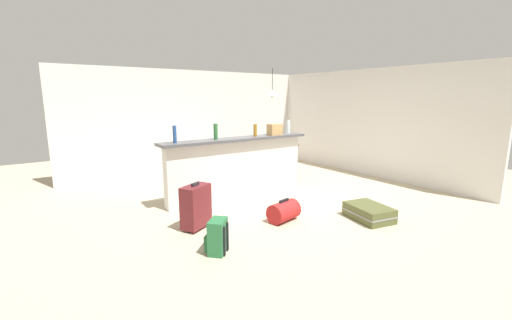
{
  "coord_description": "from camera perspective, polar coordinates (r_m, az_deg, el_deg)",
  "views": [
    {
      "loc": [
        -3.68,
        -4.75,
        1.85
      ],
      "look_at": [
        -0.27,
        0.08,
        0.72
      ],
      "focal_mm": 23.19,
      "sensor_mm": 36.0,
      "label": 1
    }
  ],
  "objects": [
    {
      "name": "suitcase_flat_olive",
      "position": [
        5.42,
        18.86,
        -8.54
      ],
      "size": [
        0.62,
        0.88,
        0.22
      ],
      "color": "#51562D",
      "rests_on": "ground_plane"
    },
    {
      "name": "bottle_green",
      "position": [
        5.88,
        -6.98,
        4.9
      ],
      "size": [
        0.07,
        0.07,
        0.28
      ],
      "primitive_type": "cylinder",
      "color": "#2D6B38",
      "rests_on": "bar_countertop"
    },
    {
      "name": "bar_countertop",
      "position": [
        6.08,
        -3.18,
        3.62
      ],
      "size": [
        2.96,
        0.4,
        0.05
      ],
      "primitive_type": "cube",
      "color": "#4C4C51",
      "rests_on": "partition_half_wall"
    },
    {
      "name": "grocery_bag",
      "position": [
        6.5,
        3.22,
        5.28
      ],
      "size": [
        0.26,
        0.18,
        0.22
      ],
      "primitive_type": "cube",
      "color": "tan",
      "rests_on": "bar_countertop"
    },
    {
      "name": "suitcase_upright_maroon",
      "position": [
        4.8,
        -10.32,
        -7.83
      ],
      "size": [
        0.5,
        0.42,
        0.67
      ],
      "color": "maroon",
      "rests_on": "ground_plane"
    },
    {
      "name": "bottle_amber",
      "position": [
        6.26,
        -0.14,
        5.15
      ],
      "size": [
        0.07,
        0.07,
        0.23
      ],
      "primitive_type": "cylinder",
      "color": "#9E661E",
      "rests_on": "bar_countertop"
    },
    {
      "name": "duffel_bag_red",
      "position": [
        5.07,
        4.81,
        -8.8
      ],
      "size": [
        0.53,
        0.39,
        0.34
      ],
      "color": "red",
      "rests_on": "ground_plane"
    },
    {
      "name": "wall_back",
      "position": [
        8.65,
        -10.01,
        6.68
      ],
      "size": [
        6.6,
        0.1,
        2.5
      ],
      "primitive_type": "cube",
      "color": "silver",
      "rests_on": "ground_plane"
    },
    {
      "name": "partition_half_wall",
      "position": [
        6.18,
        -3.12,
        -1.51
      ],
      "size": [
        2.8,
        0.2,
        1.06
      ],
      "primitive_type": "cube",
      "color": "silver",
      "rests_on": "ground_plane"
    },
    {
      "name": "dining_chair_near_partition",
      "position": [
        7.56,
        4.71,
        0.62
      ],
      "size": [
        0.43,
        0.43,
        0.93
      ],
      "color": "#4C331E",
      "rests_on": "ground_plane"
    },
    {
      "name": "bottle_clear",
      "position": [
        6.86,
        5.59,
        5.75
      ],
      "size": [
        0.07,
        0.07,
        0.27
      ],
      "primitive_type": "cylinder",
      "color": "silver",
      "rests_on": "bar_countertop"
    },
    {
      "name": "dining_chair_far_side",
      "position": [
        8.43,
        0.82,
        1.72
      ],
      "size": [
        0.41,
        0.41,
        0.93
      ],
      "color": "#4C331E",
      "rests_on": "ground_plane"
    },
    {
      "name": "dining_table",
      "position": [
        7.96,
        2.54,
        2.11
      ],
      "size": [
        1.1,
        0.8,
        0.74
      ],
      "color": "brown",
      "rests_on": "ground_plane"
    },
    {
      "name": "pendant_lamp",
      "position": [
        7.94,
        2.83,
        11.49
      ],
      "size": [
        0.34,
        0.34,
        0.67
      ],
      "color": "black"
    },
    {
      "name": "bottle_blue",
      "position": [
        5.53,
        -13.85,
        4.34
      ],
      "size": [
        0.06,
        0.06,
        0.28
      ],
      "primitive_type": "cylinder",
      "color": "#284C89",
      "rests_on": "bar_countertop"
    },
    {
      "name": "ground_plane",
      "position": [
        6.3,
        2.45,
        -6.52
      ],
      "size": [
        13.0,
        13.0,
        0.05
      ],
      "primitive_type": "cube",
      "color": "#BCAD8E"
    },
    {
      "name": "wall_right",
      "position": [
        8.44,
        17.95,
        6.22
      ],
      "size": [
        0.1,
        6.0,
        2.5
      ],
      "primitive_type": "cube",
      "color": "silver",
      "rests_on": "ground_plane"
    },
    {
      "name": "backpack_green",
      "position": [
        4.09,
        -6.73,
        -13.05
      ],
      "size": [
        0.34,
        0.34,
        0.42
      ],
      "color": "#286B3D",
      "rests_on": "ground_plane"
    }
  ]
}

